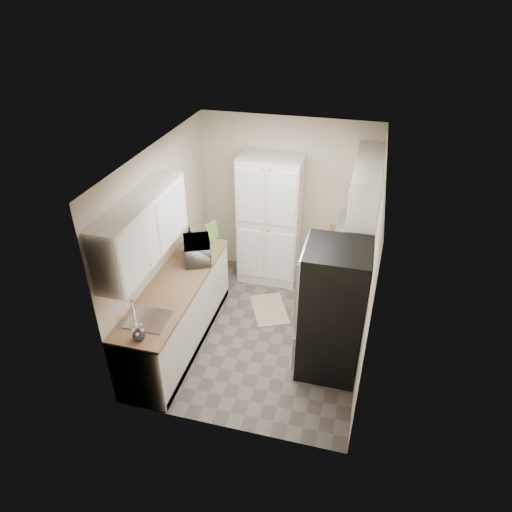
{
  "coord_description": "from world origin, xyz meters",
  "views": [
    {
      "loc": [
        1.12,
        -4.61,
        4.17
      ],
      "look_at": [
        -0.11,
        0.15,
        1.1
      ],
      "focal_mm": 32.0,
      "sensor_mm": 36.0,
      "label": 1
    }
  ],
  "objects": [
    {
      "name": "ground",
      "position": [
        0.0,
        0.0,
        0.0
      ],
      "size": [
        3.2,
        3.2,
        0.0
      ],
      "primitive_type": "plane",
      "color": "#56514C",
      "rests_on": "ground"
    },
    {
      "name": "room_shell",
      "position": [
        -0.02,
        -0.01,
        1.63
      ],
      "size": [
        2.64,
        3.24,
        2.52
      ],
      "color": "beige",
      "rests_on": "ground"
    },
    {
      "name": "pantry_cabinet",
      "position": [
        -0.2,
        1.32,
        1.0
      ],
      "size": [
        0.9,
        0.55,
        2.0
      ],
      "primitive_type": "cube",
      "color": "silver",
      "rests_on": "ground"
    },
    {
      "name": "base_cabinet_left",
      "position": [
        -0.99,
        -0.43,
        0.44
      ],
      "size": [
        0.6,
        2.3,
        0.88
      ],
      "primitive_type": "cube",
      "color": "silver",
      "rests_on": "ground"
    },
    {
      "name": "countertop_left",
      "position": [
        -0.99,
        -0.43,
        0.9
      ],
      "size": [
        0.63,
        2.33,
        0.04
      ],
      "primitive_type": "cube",
      "color": "#846647",
      "rests_on": "base_cabinet_left"
    },
    {
      "name": "base_cabinet_right",
      "position": [
        0.99,
        1.19,
        0.44
      ],
      "size": [
        0.6,
        0.8,
        0.88
      ],
      "primitive_type": "cube",
      "color": "silver",
      "rests_on": "ground"
    },
    {
      "name": "countertop_right",
      "position": [
        0.99,
        1.19,
        0.9
      ],
      "size": [
        0.63,
        0.83,
        0.04
      ],
      "primitive_type": "cube",
      "color": "#846647",
      "rests_on": "base_cabinet_right"
    },
    {
      "name": "electric_range",
      "position": [
        0.97,
        0.39,
        0.48
      ],
      "size": [
        0.71,
        0.78,
        1.13
      ],
      "color": "#B7B7BC",
      "rests_on": "ground"
    },
    {
      "name": "refrigerator",
      "position": [
        0.94,
        -0.41,
        0.85
      ],
      "size": [
        0.7,
        0.72,
        1.7
      ],
      "primitive_type": "cube",
      "color": "#B7B7BC",
      "rests_on": "ground"
    },
    {
      "name": "microwave",
      "position": [
        -0.91,
        0.16,
        1.06
      ],
      "size": [
        0.52,
        0.6,
        0.28
      ],
      "primitive_type": "imported",
      "rotation": [
        0.0,
        0.0,
        2.0
      ],
      "color": "silver",
      "rests_on": "countertop_left"
    },
    {
      "name": "wine_bottle",
      "position": [
        -1.14,
        0.47,
        1.05
      ],
      "size": [
        0.07,
        0.07,
        0.26
      ],
      "primitive_type": "cylinder",
      "color": "black",
      "rests_on": "countertop_left"
    },
    {
      "name": "flower_vase",
      "position": [
        -0.95,
        -1.46,
        0.99
      ],
      "size": [
        0.17,
        0.17,
        0.14
      ],
      "primitive_type": "imported",
      "rotation": [
        0.0,
        0.0,
        -0.31
      ],
      "color": "white",
      "rests_on": "countertop_left"
    },
    {
      "name": "cutting_board",
      "position": [
        -0.9,
        0.7,
        1.06
      ],
      "size": [
        0.1,
        0.21,
        0.28
      ],
      "primitive_type": "cube",
      "rotation": [
        0.0,
        0.0,
        -0.37
      ],
      "color": "#579B3F",
      "rests_on": "countertop_left"
    },
    {
      "name": "toaster_oven",
      "position": [
        1.09,
        1.32,
        1.02
      ],
      "size": [
        0.28,
        0.35,
        0.2
      ],
      "primitive_type": "cube",
      "rotation": [
        0.0,
        0.0,
        -0.02
      ],
      "color": "#BCBBC1",
      "rests_on": "countertop_right"
    },
    {
      "name": "fruit_basket",
      "position": [
        1.11,
        1.32,
        1.17
      ],
      "size": [
        0.31,
        0.31,
        0.1
      ],
      "primitive_type": null,
      "rotation": [
        0.0,
        0.0,
        -0.31
      ],
      "color": "orange",
      "rests_on": "toaster_oven"
    },
    {
      "name": "kitchen_mat",
      "position": [
        0.01,
        0.48,
        0.01
      ],
      "size": [
        0.72,
        0.85,
        0.01
      ],
      "primitive_type": "cube",
      "rotation": [
        0.0,
        0.0,
        0.43
      ],
      "color": "tan",
      "rests_on": "ground"
    }
  ]
}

